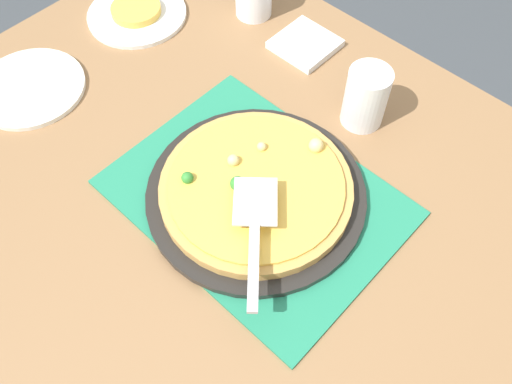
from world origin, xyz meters
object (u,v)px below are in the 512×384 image
pizza_pan (256,194)px  pizza_server (255,228)px  pizza (256,188)px  served_slice_right (136,10)px  plate_side (30,88)px  napkin_stack (305,44)px  plate_far_right (137,14)px  cup_near (366,97)px

pizza_pan → pizza_server: (0.07, -0.07, 0.06)m
pizza → served_slice_right: 0.55m
plate_side → pizza: bearing=13.3°
plate_side → napkin_stack: bearing=55.7°
pizza_pan → pizza_server: size_ratio=1.90×
plate_far_right → served_slice_right: size_ratio=2.00×
pizza_pan → napkin_stack: pizza_pan is taller
pizza_pan → served_slice_right: bearing=161.9°
plate_side → napkin_stack: size_ratio=1.83×
cup_near → napkin_stack: cup_near is taller
plate_far_right → cup_near: cup_near is taller
cup_near → napkin_stack: (-0.21, 0.08, -0.05)m
plate_side → served_slice_right: (-0.02, 0.29, 0.01)m
cup_near → served_slice_right: bearing=-169.8°
pizza → pizza_server: size_ratio=1.65×
plate_side → cup_near: bearing=36.4°
plate_far_right → pizza: bearing=-18.1°
cup_near → pizza_pan: bearing=-94.8°
plate_far_right → napkin_stack: bearing=28.0°
pizza_pan → plate_side: size_ratio=1.73×
plate_side → cup_near: size_ratio=1.83×
pizza → cup_near: 0.27m
pizza_pan → plate_far_right: 0.55m
pizza_server → napkin_stack: pizza_server is taller
plate_side → pizza_server: size_ratio=1.10×
napkin_stack → plate_far_right: bearing=-152.0°
pizza_pan → served_slice_right: served_slice_right is taller
served_slice_right → napkin_stack: size_ratio=0.92×
pizza_pan → pizza_server: bearing=-48.1°
plate_side → napkin_stack: (0.32, 0.47, 0.00)m
pizza_server → plate_far_right: bearing=157.5°
plate_far_right → pizza_server: size_ratio=1.10×
plate_far_right → cup_near: 0.56m
plate_far_right → pizza_server: (0.59, -0.25, 0.06)m
pizza → plate_far_right: (-0.53, 0.17, -0.03)m
plate_side → pizza_server: pizza_server is taller
plate_side → pizza_server: (0.57, 0.05, 0.06)m
plate_far_right → napkin_stack: napkin_stack is taller
served_slice_right → pizza_server: bearing=-22.5°
pizza_pan → pizza_server: pizza_server is taller
plate_far_right → napkin_stack: (0.34, 0.18, 0.00)m
served_slice_right → napkin_stack: served_slice_right is taller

